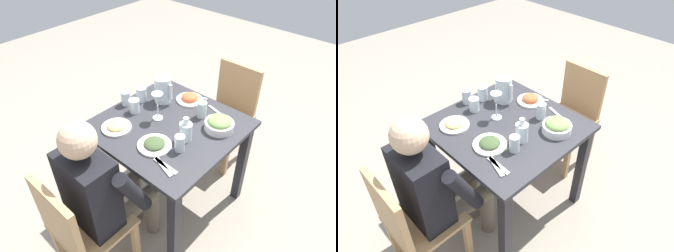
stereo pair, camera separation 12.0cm
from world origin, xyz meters
The scene contains 21 objects.
ground_plane centered at (0.00, 0.00, 0.00)m, with size 8.00×8.00×0.00m, color gray.
dining_table centered at (0.00, 0.00, 0.63)m, with size 0.88×0.88×0.76m.
chair_near centered at (0.02, -0.78, 0.48)m, with size 0.40×0.40×0.86m.
chair_far centered at (0.01, 0.78, 0.48)m, with size 0.40×0.40×0.86m.
diner_near centered at (0.02, -0.57, 0.63)m, with size 0.48×0.53×1.15m.
water_pitcher centered at (-0.22, 0.18, 0.86)m, with size 0.16×0.12×0.19m.
salad_bowl centered at (0.27, 0.18, 0.80)m, with size 0.19×0.19×0.09m.
plate_fries centered at (-0.22, -0.26, 0.78)m, with size 0.19×0.19×0.04m.
plate_dolmas centered at (0.08, -0.22, 0.77)m, with size 0.21×0.21×0.04m.
plate_rice_curry centered at (-0.08, 0.31, 0.78)m, with size 0.19×0.19×0.06m.
water_glass_by_pitcher centered at (0.21, -0.14, 0.81)m, with size 0.06×0.06×0.10m, color silver.
water_glass_center centered at (0.11, 0.21, 0.82)m, with size 0.06×0.06×0.11m, color silver.
water_glass_far_right centered at (-0.27, -0.05, 0.81)m, with size 0.07×0.07×0.10m, color silver.
water_glass_near_right centered at (-0.38, -0.03, 0.81)m, with size 0.07×0.07×0.10m, color silver.
water_glass_far_left centered at (-0.34, 0.08, 0.81)m, with size 0.08×0.08×0.11m, color silver.
wine_glass centered at (-0.10, 0.00, 0.90)m, with size 0.08×0.08×0.20m.
oil_carafe centered at (0.18, -0.04, 0.82)m, with size 0.08×0.08×0.16m.
fork_near centered at (0.24, -0.30, 0.76)m, with size 0.17×0.03×0.01m, color silver.
knife_near centered at (-0.07, 0.37, 0.76)m, with size 0.18×0.02×0.01m, color silver.
fork_far centered at (0.24, -0.31, 0.76)m, with size 0.17×0.03×0.01m, color silver.
knife_far centered at (0.16, 0.32, 0.76)m, with size 0.18×0.02×0.01m, color silver.
Camera 1 is at (1.06, -1.19, 2.01)m, focal length 33.03 mm.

